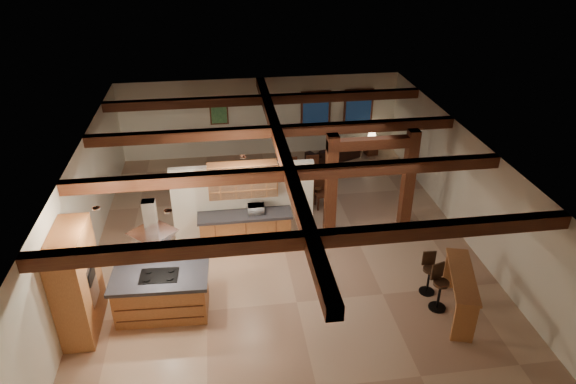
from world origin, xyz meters
The scene contains 22 objects.
ground centered at (0.00, 0.00, 0.00)m, with size 12.00×12.00×0.00m, color tan.
room_walls centered at (0.00, 0.00, 1.78)m, with size 12.00×12.00×12.00m.
ceiling_beams centered at (0.00, 0.00, 2.76)m, with size 10.00×12.00×0.28m.
timber_posts centered at (2.50, 0.50, 1.76)m, with size 2.50×0.30×2.90m.
partition_wall centered at (-1.00, 0.50, 1.10)m, with size 3.80×0.18×2.20m, color beige.
pantry_cabinet centered at (-4.67, -2.60, 1.20)m, with size 0.67×1.60×2.40m.
back_counter centered at (-1.00, 0.11, 0.48)m, with size 2.50×0.66×0.94m.
upper_display_cabinet centered at (-1.00, 0.31, 1.85)m, with size 1.80×0.36×0.95m.
range_hood centered at (-3.02, -2.40, 1.78)m, with size 1.10×1.10×1.40m.
back_windows centered at (2.80, 5.93, 1.50)m, with size 2.70×0.07×1.70m.
framed_art centered at (-1.50, 5.94, 1.70)m, with size 0.65×0.05×0.85m.
recessed_cans centered at (-2.53, -1.93, 2.87)m, with size 3.16×2.46×0.03m.
kitchen_island centered at (-3.02, -2.40, 0.53)m, with size 2.15×1.21×1.05m.
dining_table centered at (0.68, 2.42, 0.31)m, with size 1.76×0.98×0.62m, color #3A1D0E.
sofa centered at (2.52, 5.10, 0.29)m, with size 1.98×0.77×0.58m, color black.
microwave centered at (-0.70, 0.11, 1.06)m, with size 0.44×0.30×0.24m, color silver.
bar_counter centered at (3.52, -3.30, 0.71)m, with size 1.07×2.06×1.05m.
side_table centered at (4.04, 5.41, 0.26)m, with size 0.42×0.42×0.53m, color #3E150F.
table_lamp centered at (4.04, 5.41, 0.79)m, with size 0.31×0.31×0.36m.
bar_stool_a centered at (3.14, -3.08, 0.58)m, with size 0.42×0.43×1.14m.
bar_stool_b centered at (3.13, -2.51, 0.54)m, with size 0.37×0.37×1.06m.
dining_chairs centered at (0.68, 2.42, 0.62)m, with size 1.99×1.99×1.21m.
Camera 1 is at (-1.49, -11.59, 7.95)m, focal length 32.00 mm.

